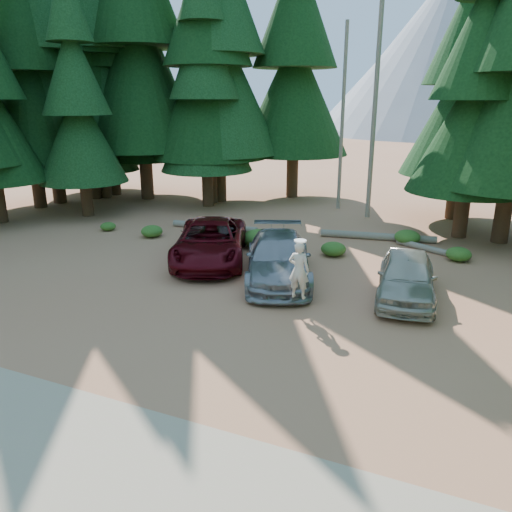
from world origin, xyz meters
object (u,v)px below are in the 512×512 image
object	(u,v)px
silver_minivan_center	(278,258)
log_mid	(430,249)
frisbee_player	(299,270)
red_pickup	(210,241)
log_right	(378,236)
log_left	(214,227)
silver_minivan_right	(407,277)

from	to	relation	value
silver_minivan_center	log_mid	size ratio (longest dim) A/B	1.70
frisbee_player	red_pickup	bearing A→B (deg)	-35.29
log_mid	log_right	world-z (taller)	log_right
silver_minivan_center	log_left	bearing A→B (deg)	113.76
red_pickup	log_left	bearing A→B (deg)	93.58
silver_minivan_center	silver_minivan_right	bearing A→B (deg)	-22.51
frisbee_player	log_right	distance (m)	9.05
red_pickup	log_mid	distance (m)	9.12
red_pickup	log_left	size ratio (longest dim) A/B	1.30
silver_minivan_center	silver_minivan_right	size ratio (longest dim) A/B	1.24
silver_minivan_center	log_mid	world-z (taller)	silver_minivan_center
silver_minivan_center	log_left	world-z (taller)	silver_minivan_center
log_right	silver_minivan_right	bearing A→B (deg)	-81.81
silver_minivan_right	silver_minivan_center	bearing A→B (deg)	172.33
log_left	red_pickup	bearing A→B (deg)	-67.49
log_mid	log_right	distance (m)	2.58
frisbee_player	log_right	world-z (taller)	frisbee_player
silver_minivan_center	silver_minivan_right	distance (m)	4.36
red_pickup	frisbee_player	size ratio (longest dim) A/B	3.23
frisbee_player	log_left	size ratio (longest dim) A/B	0.40
silver_minivan_right	frisbee_player	size ratio (longest dim) A/B	2.48
log_mid	red_pickup	bearing A→B (deg)	-122.09
silver_minivan_center	red_pickup	bearing A→B (deg)	142.47
red_pickup	log_right	world-z (taller)	red_pickup
log_right	red_pickup	bearing A→B (deg)	-143.23
frisbee_player	log_mid	xyz separation A→B (m)	(3.09, 7.91, -1.19)
log_right	frisbee_player	bearing A→B (deg)	-103.88
silver_minivan_center	log_right	xyz separation A→B (m)	(2.29, 6.56, -0.62)
silver_minivan_right	log_mid	size ratio (longest dim) A/B	1.37
frisbee_player	log_right	size ratio (longest dim) A/B	0.35
red_pickup	log_mid	size ratio (longest dim) A/B	1.79
log_right	silver_minivan_center	bearing A→B (deg)	-118.46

